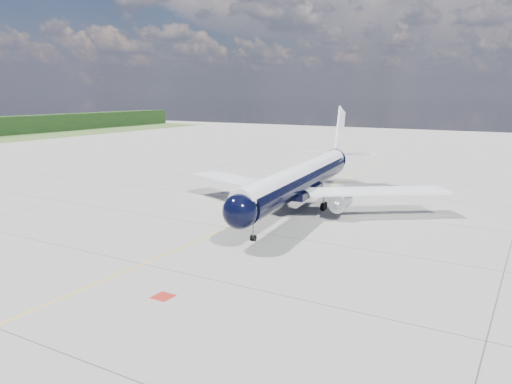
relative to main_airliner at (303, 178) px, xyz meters
The scene contains 4 objects.
ground 7.95m from the main_airliner, 118.40° to the left, with size 320.00×320.00×0.00m, color gray.
taxiway_centerline 5.40m from the main_airliner, 164.37° to the left, with size 0.16×160.00×0.01m, color #F5B60C.
red_marking 34.56m from the main_airliner, 83.95° to the right, with size 1.60×1.60×0.01m, color maroon.
main_airliner is the anchor object (origin of this frame).
Camera 1 is at (32.03, -38.71, 16.02)m, focal length 35.00 mm.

